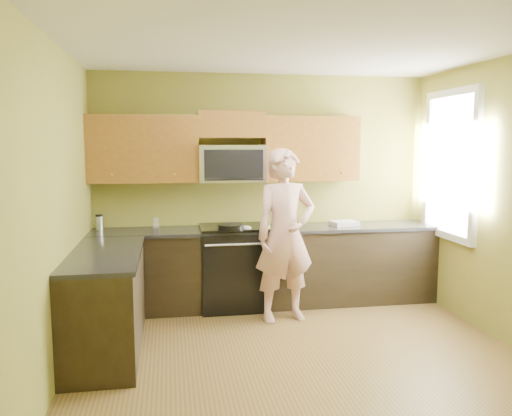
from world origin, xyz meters
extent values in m
plane|color=brown|center=(0.00, 0.00, 0.00)|extent=(4.00, 4.00, 0.00)
plane|color=white|center=(0.00, 0.00, 2.70)|extent=(4.00, 4.00, 0.00)
plane|color=olive|center=(0.00, 2.00, 1.35)|extent=(4.00, 0.00, 4.00)
plane|color=olive|center=(0.00, -2.00, 1.35)|extent=(4.00, 0.00, 4.00)
plane|color=olive|center=(-2.00, 0.00, 1.35)|extent=(0.00, 4.00, 4.00)
cube|color=black|center=(0.00, 1.70, 0.44)|extent=(4.00, 0.60, 0.88)
cube|color=black|center=(-1.70, 0.60, 0.44)|extent=(0.60, 1.60, 0.88)
cube|color=black|center=(0.00, 1.69, 0.90)|extent=(4.00, 0.62, 0.04)
cube|color=black|center=(-1.69, 0.60, 0.90)|extent=(0.62, 1.60, 0.04)
cube|color=brown|center=(-0.40, 1.83, 2.10)|extent=(0.76, 0.33, 0.30)
imported|color=#E17D70|center=(0.09, 1.15, 0.92)|extent=(0.74, 0.56, 1.84)
cube|color=#B27F47|center=(0.12, 1.46, 0.93)|extent=(0.14, 0.14, 0.01)
ellipsoid|color=silver|center=(-0.27, 1.49, 0.95)|extent=(0.13, 0.14, 0.06)
ellipsoid|color=silver|center=(0.29, 1.75, 0.95)|extent=(0.12, 0.14, 0.07)
cube|color=white|center=(0.93, 1.70, 0.95)|extent=(0.33, 0.28, 0.05)
cylinder|color=silver|center=(-1.27, 1.88, 0.98)|extent=(0.09, 0.09, 0.12)
camera|label=1|loc=(-1.11, -4.10, 1.89)|focal=36.18mm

